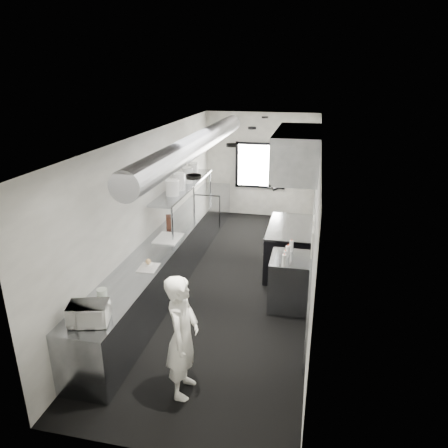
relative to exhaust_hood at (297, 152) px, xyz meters
The scene contains 35 objects.
floor 2.72m from the exhaust_hood, 147.45° to the right, with size 3.00×8.00×0.01m, color black.
ceiling 1.36m from the exhaust_hood, 147.45° to the right, with size 3.00×8.00×0.01m, color beige.
wall_back 3.62m from the exhaust_hood, 108.38° to the left, with size 3.00×0.02×2.80m, color silver.
wall_front 4.93m from the exhaust_hood, 103.13° to the right, with size 3.00×0.02×2.80m, color silver.
wall_left 2.87m from the exhaust_hood, 164.91° to the right, with size 0.02×8.00×2.80m, color silver.
wall_right 1.28m from the exhaust_hood, 60.05° to the right, with size 0.02×8.00×2.80m, color silver.
wall_cladding 1.92m from the exhaust_hood, 46.22° to the right, with size 0.03×5.50×1.10m, color gray.
hvac_duct 1.83m from the exhaust_hood, behind, with size 0.40×0.40×6.40m, color #97999F.
service_window 3.58m from the exhaust_hood, 108.57° to the left, with size 1.36×0.05×1.25m.
exhaust_hood is the anchor object (origin of this frame).
prep_counter 3.20m from the exhaust_hood, 151.89° to the right, with size 0.70×6.00×0.90m, color gray.
pass_shelf 2.46m from the exhaust_hood, behind, with size 0.45×3.00×0.68m.
range 1.92m from the exhaust_hood, behind, with size 0.88×1.60×0.94m.
bottle_station 2.39m from the exhaust_hood, 87.82° to the right, with size 0.65×0.80×0.90m, color gray.
far_work_table 3.88m from the exhaust_hood, 131.94° to the left, with size 0.70×1.20×0.90m, color gray.
notice_sheet_a 2.09m from the exhaust_hood, 78.88° to the right, with size 0.02×0.28×0.38m, color silver.
notice_sheet_b 2.43m from the exhaust_hood, 80.58° to the right, with size 0.02×0.28×0.38m, color silver.
line_cook 4.21m from the exhaust_hood, 106.03° to the right, with size 0.59×0.38×1.61m, color silver.
microwave 4.65m from the exhaust_hood, 120.04° to the right, with size 0.44×0.33×0.26m, color white.
deli_tub_a 4.46m from the exhaust_hood, 124.29° to the right, with size 0.13×0.13×0.09m, color silver.
deli_tub_b 4.26m from the exhaust_hood, 126.67° to the right, with size 0.14×0.14×0.10m, color silver.
newspaper 3.43m from the exhaust_hood, 132.87° to the right, with size 0.29×0.36×0.01m, color white.
small_plate 3.38m from the exhaust_hood, 134.82° to the right, with size 0.16×0.16×0.01m, color white.
pastry 3.36m from the exhaust_hood, 134.82° to the right, with size 0.09×0.09×0.09m, color tan.
cutting_board 2.86m from the exhaust_hood, 154.66° to the right, with size 0.44×0.58×0.02m, color silver.
knife_block 2.80m from the exhaust_hood, 168.88° to the right, with size 0.10×0.21×0.23m, color #542B1D.
plate_stack_a 2.43m from the exhaust_hood, 167.65° to the right, with size 0.26×0.26×0.30m, color white.
plate_stack_b 2.37m from the exhaust_hood, behind, with size 0.26×0.26×0.34m, color white.
plate_stack_c 2.42m from the exhaust_hood, 168.20° to the left, with size 0.23×0.23×0.33m, color white.
plate_stack_d 2.54m from the exhaust_hood, 157.93° to the left, with size 0.21×0.21×0.33m, color white.
squeeze_bottle_a 2.23m from the exhaust_hood, 91.09° to the right, with size 0.07×0.07×0.20m, color silver.
squeeze_bottle_b 2.07m from the exhaust_hood, 91.14° to the right, with size 0.06×0.06×0.17m, color silver.
squeeze_bottle_c 1.96m from the exhaust_hood, 90.29° to the right, with size 0.06×0.06×0.19m, color silver.
squeeze_bottle_d 1.90m from the exhaust_hood, 89.74° to the right, with size 0.05×0.05×0.16m, color silver.
squeeze_bottle_e 1.80m from the exhaust_hood, 87.95° to the right, with size 0.07×0.07×0.20m, color silver.
Camera 1 is at (1.42, -7.10, 3.81)m, focal length 33.63 mm.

